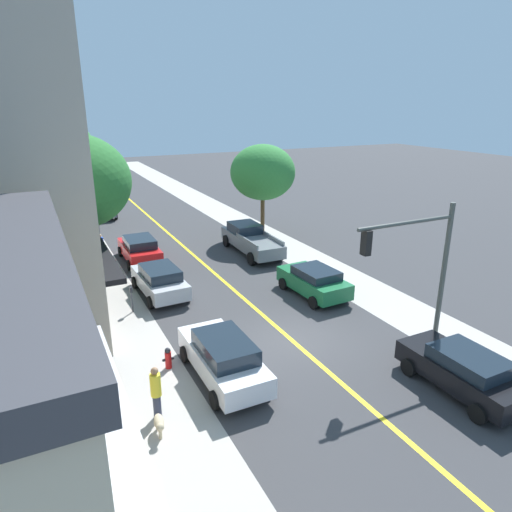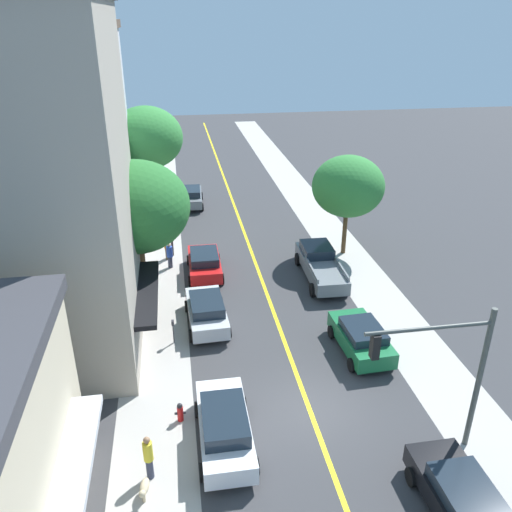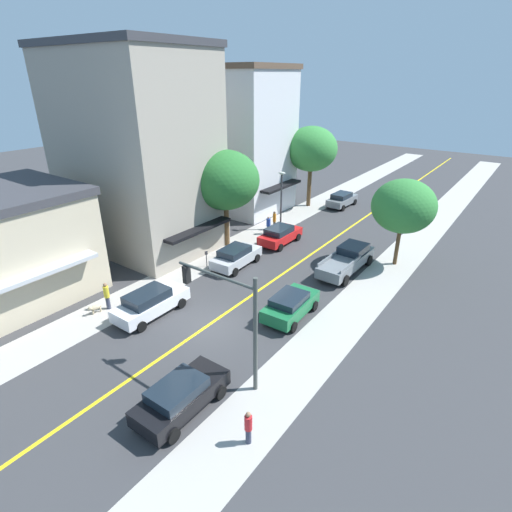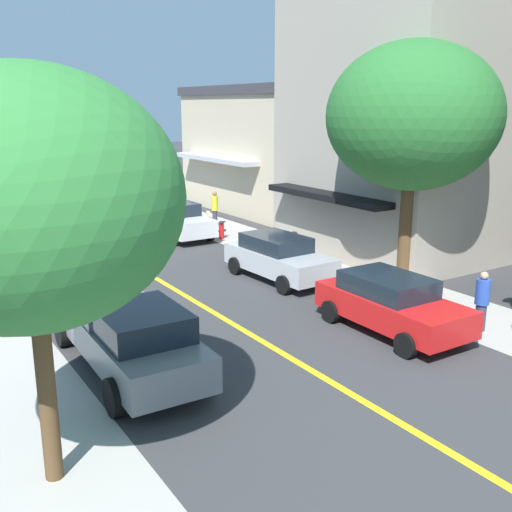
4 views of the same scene
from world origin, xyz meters
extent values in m
plane|color=#38383A|center=(0.00, 0.00, 0.00)|extent=(140.00, 140.00, 0.00)
cube|color=#ADA8A0|center=(-6.20, 0.00, 0.00)|extent=(3.10, 126.00, 0.01)
cube|color=yellow|center=(0.00, 0.00, 0.00)|extent=(0.20, 126.00, 0.00)
cube|color=beige|center=(-12.91, -5.60, 3.28)|extent=(8.58, 10.27, 6.57)
cube|color=#38383D|center=(-12.91, -5.60, 6.82)|extent=(8.88, 10.57, 0.50)
cube|color=#B7BABF|center=(-8.13, -5.60, 3.11)|extent=(0.98, 7.81, 0.24)
cube|color=#A39989|center=(-12.91, 6.19, 7.60)|extent=(11.97, 8.42, 15.19)
cube|color=black|center=(-6.44, 6.19, 2.65)|extent=(0.96, 6.40, 0.24)
cylinder|color=brown|center=(6.12, 14.62, 1.47)|extent=(0.30, 0.30, 2.93)
ellipsoid|color=#337F38|center=(6.12, 14.62, 4.67)|extent=(4.64, 4.64, 3.94)
cylinder|color=brown|center=(-6.90, 9.94, 1.78)|extent=(0.47, 0.47, 3.55)
ellipsoid|color=#286B2D|center=(-6.90, 9.94, 5.66)|extent=(5.63, 5.63, 4.78)
cylinder|color=red|center=(-5.21, 0.23, 0.33)|extent=(0.24, 0.24, 0.66)
sphere|color=#232328|center=(-5.21, 0.23, 0.73)|extent=(0.22, 0.22, 0.22)
cylinder|color=#232328|center=(-5.38, 0.23, 0.36)|extent=(0.10, 0.10, 0.10)
cylinder|color=#232328|center=(-5.04, 0.23, 0.36)|extent=(0.10, 0.10, 0.10)
cylinder|color=#4C4C51|center=(-5.37, 5.69, 0.51)|extent=(0.07, 0.07, 1.01)
cube|color=#2D2D33|center=(-5.37, 5.69, 1.14)|extent=(0.12, 0.18, 0.26)
cylinder|color=#474C47|center=(3.08, -2.70, 5.33)|extent=(4.43, 0.14, 0.14)
cube|color=black|center=(1.27, -2.70, 4.83)|extent=(0.26, 0.32, 0.90)
sphere|color=red|center=(1.27, -2.70, 5.13)|extent=(0.20, 0.20, 0.20)
sphere|color=yellow|center=(1.27, -2.70, 4.83)|extent=(0.20, 0.20, 0.20)
sphere|color=green|center=(1.27, -2.70, 4.53)|extent=(0.20, 0.20, 0.20)
cube|color=red|center=(-3.35, 12.91, 0.68)|extent=(1.91, 4.39, 0.71)
cube|color=#19232D|center=(-3.35, 12.69, 1.29)|extent=(1.67, 2.37, 0.51)
cylinder|color=black|center=(-4.28, 14.36, 0.32)|extent=(0.22, 0.64, 0.64)
cylinder|color=black|center=(-2.40, 14.35, 0.32)|extent=(0.22, 0.64, 0.64)
cylinder|color=black|center=(-4.31, 11.48, 0.32)|extent=(0.22, 0.64, 0.64)
cylinder|color=black|center=(-2.42, 11.46, 0.32)|extent=(0.22, 0.64, 0.64)
cylinder|color=black|center=(2.49, -4.12, 0.32)|extent=(0.23, 0.64, 0.64)
cylinder|color=black|center=(2.52, -7.05, 0.32)|extent=(0.23, 0.64, 0.64)
cube|color=#196638|center=(3.38, 3.58, 0.70)|extent=(2.05, 4.23, 0.77)
cube|color=#19232D|center=(3.39, 3.37, 1.30)|extent=(1.75, 2.31, 0.42)
cylinder|color=black|center=(2.39, 4.91, 0.32)|extent=(0.25, 0.65, 0.64)
cylinder|color=black|center=(4.26, 4.99, 0.32)|extent=(0.25, 0.65, 0.64)
cylinder|color=black|center=(2.50, 2.17, 0.32)|extent=(0.25, 0.65, 0.64)
cylinder|color=black|center=(4.38, 2.25, 0.32)|extent=(0.25, 0.65, 0.64)
cube|color=#B7BABF|center=(-3.64, 7.15, 0.68)|extent=(2.01, 4.48, 0.72)
cube|color=#19232D|center=(-3.64, 6.93, 1.30)|extent=(1.71, 2.44, 0.52)
cylinder|color=black|center=(-4.62, 8.57, 0.32)|extent=(0.25, 0.65, 0.64)
cylinder|color=black|center=(-2.79, 8.64, 0.32)|extent=(0.25, 0.65, 0.64)
cylinder|color=black|center=(-4.50, 5.66, 0.32)|extent=(0.25, 0.65, 0.64)
cylinder|color=black|center=(-2.67, 5.74, 0.32)|extent=(0.25, 0.65, 0.64)
cube|color=silver|center=(-3.60, -1.22, 0.70)|extent=(1.84, 4.80, 0.76)
cube|color=#19232D|center=(-3.60, -1.46, 1.36)|extent=(1.62, 2.59, 0.56)
cylinder|color=black|center=(-4.52, 0.37, 0.32)|extent=(0.22, 0.64, 0.64)
cylinder|color=black|center=(-2.68, 0.36, 0.32)|extent=(0.22, 0.64, 0.64)
cylinder|color=black|center=(-4.52, -2.80, 0.32)|extent=(0.22, 0.64, 0.64)
cylinder|color=black|center=(-2.69, -2.80, 0.32)|extent=(0.22, 0.64, 0.64)
cube|color=slate|center=(3.55, 11.17, 0.78)|extent=(2.04, 6.12, 0.77)
cube|color=#19232D|center=(3.58, 12.26, 1.46)|extent=(1.80, 2.23, 0.59)
cube|color=slate|center=(2.65, 9.97, 1.29)|extent=(0.17, 3.16, 0.24)
cube|color=slate|center=(4.40, 9.93, 1.29)|extent=(0.17, 3.16, 0.24)
cylinder|color=black|center=(2.65, 13.26, 0.40)|extent=(0.30, 0.81, 0.80)
cylinder|color=black|center=(4.55, 13.21, 0.40)|extent=(0.30, 0.81, 0.80)
cylinder|color=black|center=(2.56, 9.12, 0.40)|extent=(0.30, 0.81, 0.80)
cylinder|color=black|center=(4.46, 9.08, 0.40)|extent=(0.30, 0.81, 0.80)
cylinder|color=#33384C|center=(-6.32, -2.41, 0.41)|extent=(0.25, 0.25, 0.82)
cylinder|color=yellow|center=(-6.32, -2.41, 1.20)|extent=(0.34, 0.34, 0.75)
sphere|color=#936B4C|center=(-6.32, -2.41, 1.69)|extent=(0.23, 0.23, 0.23)
cylinder|color=#33384C|center=(-5.46, 14.17, 0.38)|extent=(0.29, 0.29, 0.76)
cylinder|color=#284CB2|center=(-5.46, 14.17, 1.11)|extent=(0.38, 0.38, 0.70)
sphere|color=tan|center=(-5.46, 14.17, 1.57)|extent=(0.22, 0.22, 0.22)
ellipsoid|color=#C6B28C|center=(-6.47, -3.15, 0.42)|extent=(0.40, 0.72, 0.30)
sphere|color=#C6B28C|center=(-6.52, -3.52, 0.51)|extent=(0.24, 0.24, 0.24)
cylinder|color=#C6B28C|center=(-6.50, -3.39, 0.14)|extent=(0.10, 0.10, 0.27)
cylinder|color=#C6B28C|center=(-6.43, -2.92, 0.14)|extent=(0.10, 0.10, 0.27)
camera|label=1|loc=(-8.93, -14.65, 9.49)|focal=32.26mm
camera|label=2|loc=(-4.77, -15.86, 14.58)|focal=36.23mm
camera|label=3|loc=(13.82, -14.44, 13.48)|focal=28.08mm
camera|label=4|loc=(7.98, 23.72, 6.01)|focal=41.60mm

